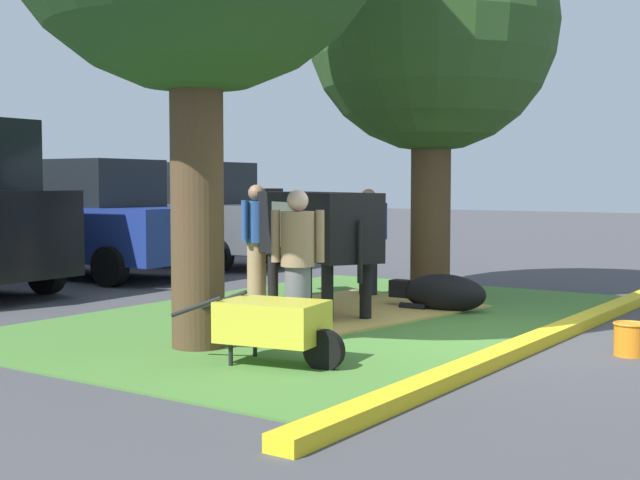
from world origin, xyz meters
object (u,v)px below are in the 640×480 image
person_visitor_near (256,239)px  bucket_orange (630,339)px  cow_holstein (313,225)px  person_visitor_far (368,240)px  shade_tree_right (432,29)px  person_handler (298,263)px  calf_lying (442,293)px  wheelbarrow (275,323)px  sedan_silver (189,215)px  sedan_blue (89,220)px

person_visitor_near → bucket_orange: size_ratio=5.04×
cow_holstein → person_visitor_far: (1.60, 0.17, -0.27)m
shade_tree_right → person_handler: bearing=-171.6°
cow_holstein → calf_lying: bearing=-54.9°
person_handler → wheelbarrow: person_handler is taller
person_visitor_near → person_visitor_far: size_ratio=1.04×
person_visitor_far → cow_holstein: bearing=-174.0°
cow_holstein → person_visitor_near: size_ratio=1.78×
shade_tree_right → wheelbarrow: (-4.87, -1.00, -3.36)m
shade_tree_right → person_visitor_far: (-0.44, 0.75, -2.93)m
person_visitor_far → sedan_silver: bearing=68.4°
wheelbarrow → person_visitor_near: bearing=41.1°
shade_tree_right → cow_holstein: size_ratio=1.94×
person_visitor_far → bucket_orange: person_visitor_far is taller
bucket_orange → sedan_blue: bearing=79.7°
person_handler → person_visitor_far: size_ratio=1.01×
cow_holstein → bucket_orange: 4.18m
shade_tree_right → calf_lying: shade_tree_right is taller
shade_tree_right → sedan_silver: 7.05m
calf_lying → cow_holstein: bearing=125.1°
bucket_orange → sedan_blue: sedan_blue is taller
calf_lying → wheelbarrow: wheelbarrow is taller
person_visitor_near → sedan_silver: size_ratio=0.36×
cow_holstein → bucket_orange: (-0.56, -4.04, -0.93)m
cow_holstein → sedan_silver: (3.78, 5.67, -0.11)m
calf_lying → person_handler: bearing=176.7°
person_handler → person_visitor_near: (2.22, 2.32, 0.03)m
person_visitor_far → bucket_orange: (-2.17, -4.21, -0.66)m
person_visitor_far → sedan_silver: 5.92m
cow_holstein → person_handler: size_ratio=1.83×
person_visitor_near → sedan_silver: bearing=52.5°
person_handler → sedan_blue: 7.45m
person_handler → wheelbarrow: 1.10m
calf_lying → wheelbarrow: 3.77m
person_visitor_far → shade_tree_right: bearing=-59.3°
wheelbarrow → sedan_silver: bearing=47.7°
shade_tree_right → cow_holstein: bearing=164.2°
bucket_orange → shade_tree_right: bearing=52.9°
bucket_orange → cow_holstein: bearing=82.1°
person_visitor_near → wheelbarrow: bearing=-138.9°
calf_lying → person_handler: (-2.84, 0.17, 0.59)m
cow_holstein → person_visitor_far: bearing=6.0°
person_visitor_near → sedan_blue: bearing=78.7°
sedan_blue → cow_holstein: bearing=-102.1°
calf_lying → bucket_orange: (-1.50, -2.71, -0.07)m
person_visitor_near → sedan_silver: 5.70m
calf_lying → person_visitor_near: size_ratio=0.82×
person_visitor_near → sedan_blue: (0.89, 4.45, 0.13)m
wheelbarrow → person_visitor_far: bearing=21.6°
cow_holstein → wheelbarrow: 3.31m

